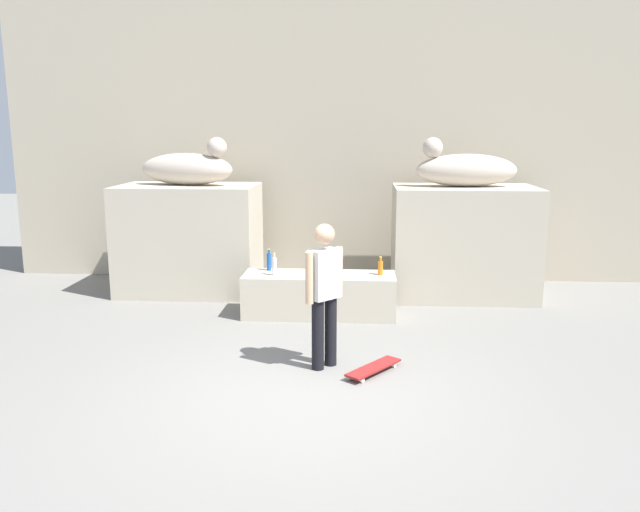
# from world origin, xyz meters

# --- Properties ---
(ground_plane) EXTENTS (40.00, 40.00, 0.00)m
(ground_plane) POSITION_xyz_m (0.00, 0.00, 0.00)
(ground_plane) COLOR slate
(facade_wall) EXTENTS (11.61, 0.60, 6.81)m
(facade_wall) POSITION_xyz_m (0.00, 5.72, 3.40)
(facade_wall) COLOR #B0A48E
(facade_wall) RESTS_ON ground_plane
(pedestal_left) EXTENTS (2.26, 1.38, 1.79)m
(pedestal_left) POSITION_xyz_m (-2.26, 4.31, 0.90)
(pedestal_left) COLOR #B7AD99
(pedestal_left) RESTS_ON ground_plane
(pedestal_right) EXTENTS (2.26, 1.38, 1.79)m
(pedestal_right) POSITION_xyz_m (2.26, 4.31, 0.90)
(pedestal_right) COLOR #B7AD99
(pedestal_right) RESTS_ON ground_plane
(statue_reclining_left) EXTENTS (1.68, 0.88, 0.78)m
(statue_reclining_left) POSITION_xyz_m (-2.23, 4.30, 2.08)
(statue_reclining_left) COLOR beige
(statue_reclining_left) RESTS_ON pedestal_left
(statue_reclining_right) EXTENTS (1.63, 0.65, 0.78)m
(statue_reclining_right) POSITION_xyz_m (2.22, 4.30, 2.08)
(statue_reclining_right) COLOR beige
(statue_reclining_right) RESTS_ON pedestal_right
(ledge_block) EXTENTS (2.21, 0.73, 0.62)m
(ledge_block) POSITION_xyz_m (0.00, 3.01, 0.31)
(ledge_block) COLOR #B7AD99
(ledge_block) RESTS_ON ground_plane
(skater) EXTENTS (0.40, 0.41, 1.67)m
(skater) POSITION_xyz_m (0.19, 0.96, 0.92)
(skater) COLOR black
(skater) RESTS_ON ground_plane
(skateboard) EXTENTS (0.65, 0.75, 0.08)m
(skateboard) POSITION_xyz_m (0.76, 0.80, 0.06)
(skateboard) COLOR maroon
(skateboard) RESTS_ON ground_plane
(bottle_clear) EXTENTS (0.06, 0.06, 0.33)m
(bottle_clear) POSITION_xyz_m (-0.64, 2.91, 0.76)
(bottle_clear) COLOR silver
(bottle_clear) RESTS_ON ledge_block
(bottle_orange) EXTENTS (0.07, 0.07, 0.27)m
(bottle_orange) POSITION_xyz_m (0.89, 3.04, 0.73)
(bottle_orange) COLOR orange
(bottle_orange) RESTS_ON ledge_block
(bottle_brown) EXTENTS (0.07, 0.07, 0.28)m
(bottle_brown) POSITION_xyz_m (0.03, 2.97, 0.74)
(bottle_brown) COLOR #593314
(bottle_brown) RESTS_ON ledge_block
(bottle_blue) EXTENTS (0.07, 0.07, 0.33)m
(bottle_blue) POSITION_xyz_m (-0.77, 3.23, 0.76)
(bottle_blue) COLOR #194C99
(bottle_blue) RESTS_ON ledge_block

